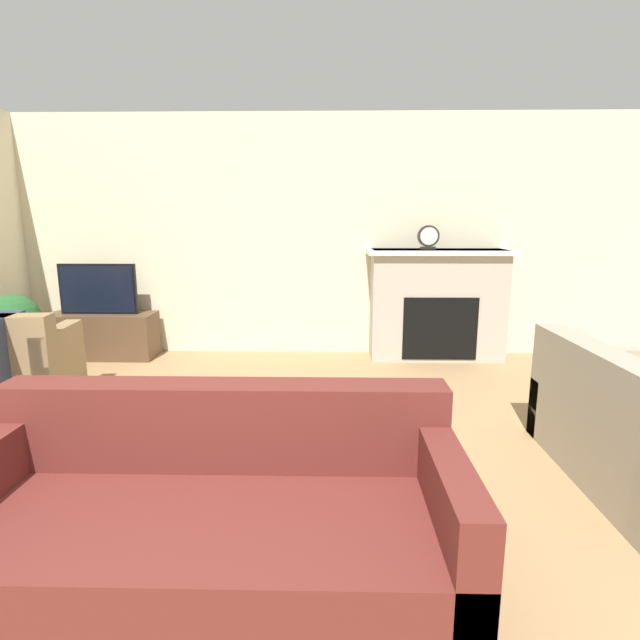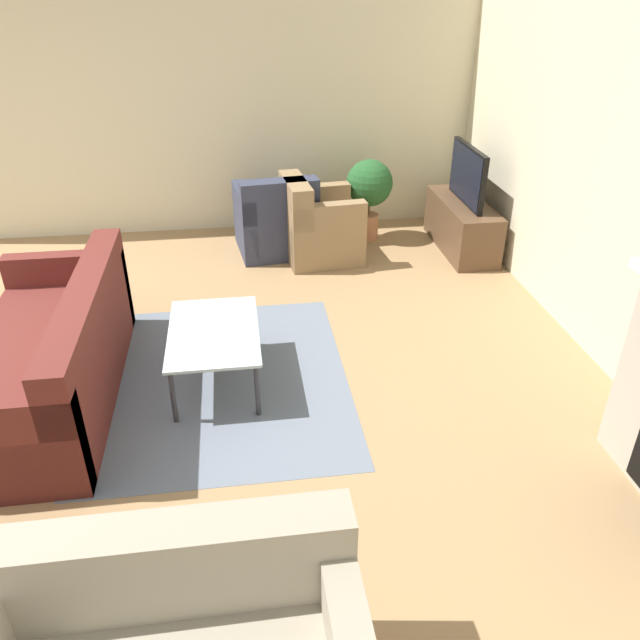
{
  "view_description": "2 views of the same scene",
  "coord_description": "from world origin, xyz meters",
  "px_view_note": "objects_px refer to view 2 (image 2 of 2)",
  "views": [
    {
      "loc": [
        0.54,
        -1.08,
        1.55
      ],
      "look_at": [
        0.46,
        2.59,
        0.81
      ],
      "focal_mm": 28.0,
      "sensor_mm": 36.0,
      "label": 1
    },
    {
      "loc": [
        3.76,
        2.08,
        2.59
      ],
      "look_at": [
        0.53,
        2.53,
        0.73
      ],
      "focal_mm": 35.0,
      "sensor_mm": 36.0,
      "label": 2
    }
  ],
  "objects_px": {
    "tv": "(468,175)",
    "armchair_by_window": "(276,223)",
    "couch_sectional": "(50,361)",
    "potted_plant": "(369,188)",
    "armchair_accent": "(318,229)",
    "coffee_table": "(214,336)"
  },
  "relations": [
    {
      "from": "tv",
      "to": "coffee_table",
      "type": "height_order",
      "value": "tv"
    },
    {
      "from": "coffee_table",
      "to": "tv",
      "type": "bearing_deg",
      "value": 129.48
    },
    {
      "from": "tv",
      "to": "couch_sectional",
      "type": "distance_m",
      "value": 4.2
    },
    {
      "from": "armchair_by_window",
      "to": "armchair_accent",
      "type": "xyz_separation_m",
      "value": [
        0.22,
        0.4,
        0.0
      ]
    },
    {
      "from": "armchair_accent",
      "to": "couch_sectional",
      "type": "bearing_deg",
      "value": 129.23
    },
    {
      "from": "coffee_table",
      "to": "potted_plant",
      "type": "distance_m",
      "value": 2.96
    },
    {
      "from": "armchair_by_window",
      "to": "potted_plant",
      "type": "distance_m",
      "value": 1.06
    },
    {
      "from": "coffee_table",
      "to": "potted_plant",
      "type": "height_order",
      "value": "potted_plant"
    },
    {
      "from": "armchair_by_window",
      "to": "tv",
      "type": "bearing_deg",
      "value": 167.3
    },
    {
      "from": "armchair_by_window",
      "to": "coffee_table",
      "type": "xyz_separation_m",
      "value": [
        2.27,
        -0.61,
        0.07
      ]
    },
    {
      "from": "tv",
      "to": "armchair_by_window",
      "type": "height_order",
      "value": "tv"
    },
    {
      "from": "couch_sectional",
      "to": "armchair_by_window",
      "type": "relative_size",
      "value": 2.42
    },
    {
      "from": "armchair_accent",
      "to": "armchair_by_window",
      "type": "bearing_deg",
      "value": 55.38
    },
    {
      "from": "potted_plant",
      "to": "armchair_accent",
      "type": "bearing_deg",
      "value": -54.74
    },
    {
      "from": "couch_sectional",
      "to": "tv",
      "type": "bearing_deg",
      "value": 120.34
    },
    {
      "from": "couch_sectional",
      "to": "potted_plant",
      "type": "height_order",
      "value": "potted_plant"
    },
    {
      "from": "armchair_by_window",
      "to": "coffee_table",
      "type": "height_order",
      "value": "armchair_by_window"
    },
    {
      "from": "armchair_accent",
      "to": "potted_plant",
      "type": "xyz_separation_m",
      "value": [
        -0.42,
        0.6,
        0.26
      ]
    },
    {
      "from": "tv",
      "to": "armchair_by_window",
      "type": "relative_size",
      "value": 1.02
    },
    {
      "from": "couch_sectional",
      "to": "potted_plant",
      "type": "relative_size",
      "value": 2.37
    },
    {
      "from": "armchair_by_window",
      "to": "coffee_table",
      "type": "distance_m",
      "value": 2.35
    },
    {
      "from": "potted_plant",
      "to": "couch_sectional",
      "type": "bearing_deg",
      "value": -47.05
    }
  ]
}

